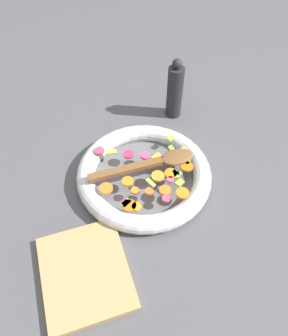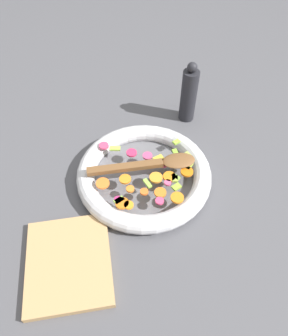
# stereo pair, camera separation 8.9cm
# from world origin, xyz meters

# --- Properties ---
(ground_plane) EXTENTS (4.00, 4.00, 0.00)m
(ground_plane) POSITION_xyz_m (0.00, 0.00, 0.00)
(ground_plane) COLOR #4C4C51
(skillet) EXTENTS (0.37, 0.37, 0.05)m
(skillet) POSITION_xyz_m (0.00, 0.00, 0.02)
(skillet) COLOR slate
(skillet) RESTS_ON ground_plane
(chopped_vegetables) EXTENTS (0.25, 0.28, 0.01)m
(chopped_vegetables) POSITION_xyz_m (-0.03, -0.01, 0.05)
(chopped_vegetables) COLOR orange
(chopped_vegetables) RESTS_ON skillet
(wooden_spoon) EXTENTS (0.06, 0.29, 0.01)m
(wooden_spoon) POSITION_xyz_m (-0.00, -0.03, 0.06)
(wooden_spoon) COLOR brown
(wooden_spoon) RESTS_ON chopped_vegetables
(pepper_mill) EXTENTS (0.05, 0.05, 0.21)m
(pepper_mill) POSITION_xyz_m (0.24, -0.18, 0.09)
(pepper_mill) COLOR #232328
(pepper_mill) RESTS_ON ground_plane
(cutting_board) EXTENTS (0.23, 0.19, 0.02)m
(cutting_board) POSITION_xyz_m (-0.22, 0.21, 0.01)
(cutting_board) COLOR tan
(cutting_board) RESTS_ON ground_plane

